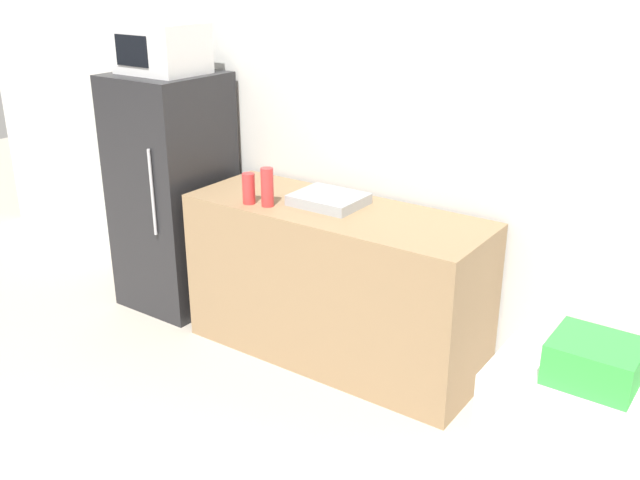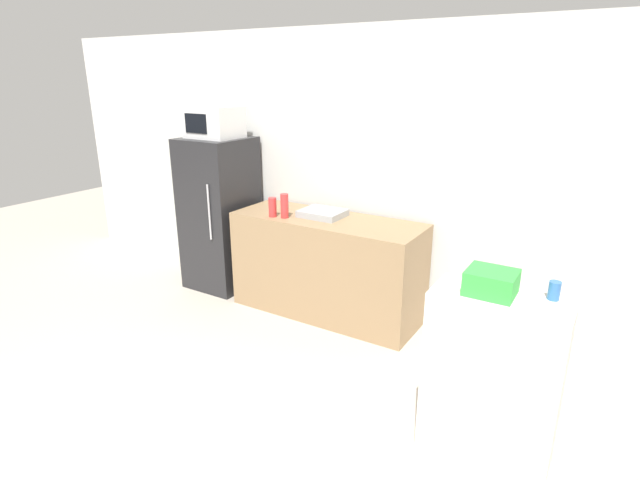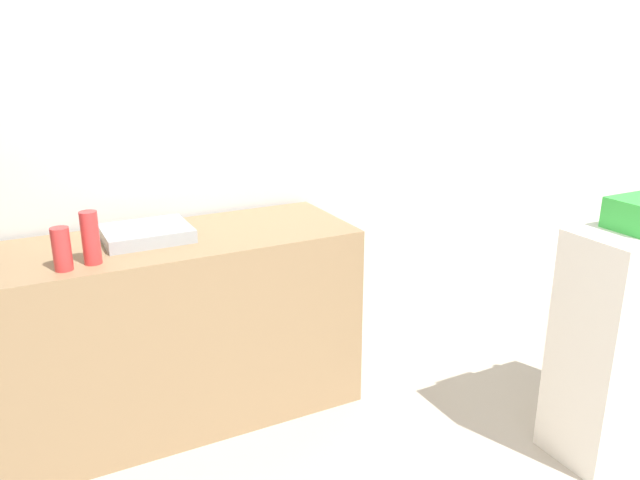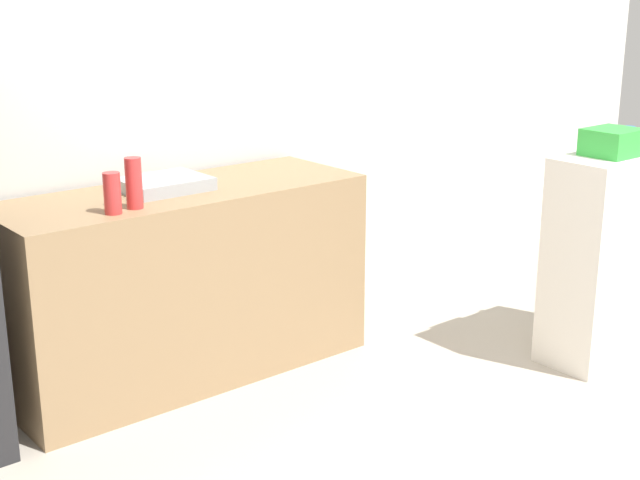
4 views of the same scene
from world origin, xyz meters
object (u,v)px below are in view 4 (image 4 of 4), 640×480
Objects in this scene: basket at (613,142)px; jar at (629,136)px; bottle_short at (112,193)px; bottle_tall at (134,183)px.

basket reaches higher than jar.
bottle_short is 0.70× the size of basket.
basket is at bearing -161.68° from jar.
bottle_short is at bearing 156.05° from basket.
basket is (2.07, -1.00, 0.08)m from bottle_tall.
jar reaches higher than bottle_tall.
basket is 0.32m from jar.
bottle_short is (-0.12, -0.03, -0.02)m from bottle_tall.
basket is 2.53× the size of jar.
bottle_tall is at bearing 159.25° from jar.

